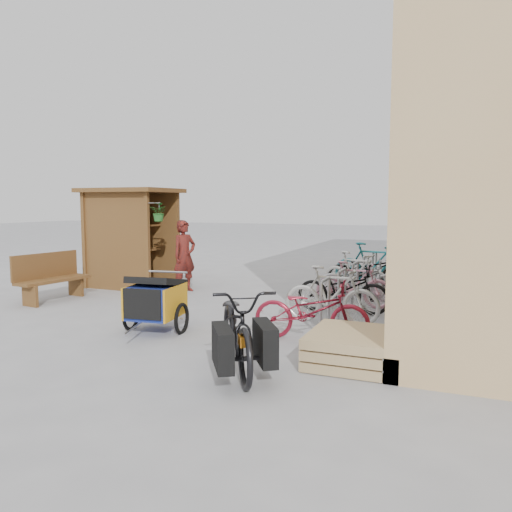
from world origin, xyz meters
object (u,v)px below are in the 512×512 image
at_px(bike_1, 331,295).
at_px(bench, 51,276).
at_px(bike_2, 343,289).
at_px(bike_6, 367,271).
at_px(bike_0, 311,311).
at_px(child_trailer, 156,299).
at_px(bike_7, 372,266).
at_px(bike_4, 358,280).
at_px(bike_3, 354,284).
at_px(kiosk, 128,224).
at_px(cargo_bike, 238,328).
at_px(pallet_stack, 350,347).
at_px(person_kiosk, 185,256).
at_px(shopping_carts, 411,255).
at_px(bike_5, 355,274).

bearing_deg(bike_1, bench, 92.69).
xyz_separation_m(bike_2, bike_6, (0.03, 2.44, 0.03)).
relative_size(bench, bike_0, 0.95).
distance_m(child_trailer, bike_7, 5.88).
bearing_deg(bike_1, child_trailer, 122.62).
xyz_separation_m(bike_1, bike_4, (0.02, 2.24, -0.05)).
bearing_deg(bike_4, bike_6, -12.54).
bearing_deg(bike_3, child_trailer, 138.83).
height_order(kiosk, bike_7, kiosk).
xyz_separation_m(kiosk, bike_0, (5.51, -3.03, -1.10)).
distance_m(child_trailer, bike_0, 2.48).
height_order(cargo_bike, bike_4, cargo_bike).
xyz_separation_m(kiosk, child_trailer, (3.07, -3.45, -1.03)).
bearing_deg(pallet_stack, bike_3, 100.72).
height_order(bike_3, bike_6, bike_6).
bearing_deg(pallet_stack, person_kiosk, 140.92).
bearing_deg(shopping_carts, bike_3, -98.17).
height_order(bench, cargo_bike, cargo_bike).
xyz_separation_m(pallet_stack, bike_4, (-0.72, 4.22, 0.23)).
bearing_deg(person_kiosk, bike_7, -41.15).
relative_size(pallet_stack, person_kiosk, 0.72).
xyz_separation_m(bike_0, bike_3, (0.10, 2.63, 0.00)).
xyz_separation_m(bike_4, bike_7, (0.04, 1.52, 0.12)).
relative_size(bike_4, bike_5, 1.03).
distance_m(pallet_stack, bike_2, 3.02).
bearing_deg(bike_0, bike_2, -6.93).
relative_size(bike_0, bike_1, 1.05).
relative_size(pallet_stack, bike_5, 0.73).
bearing_deg(cargo_bike, bike_6, 52.13).
height_order(bike_3, bike_7, bike_7).
height_order(bench, bike_3, bench).
relative_size(bike_5, bike_6, 0.89).
distance_m(bike_2, bike_6, 2.44).
xyz_separation_m(person_kiosk, bike_4, (3.93, 0.44, -0.39)).
xyz_separation_m(bench, bike_0, (5.92, -0.89, -0.06)).
distance_m(bike_5, bike_7, 1.02).
height_order(shopping_carts, child_trailer, shopping_carts).
distance_m(kiosk, person_kiosk, 1.78).
xyz_separation_m(kiosk, person_kiosk, (1.62, -0.09, -0.72)).
bearing_deg(bike_6, bike_2, 174.51).
distance_m(person_kiosk, bike_7, 4.43).
bearing_deg(bike_5, pallet_stack, -149.70).
distance_m(shopping_carts, bike_0, 7.26).
bearing_deg(bike_6, bench, 116.51).
xyz_separation_m(bench, bike_2, (5.93, 1.18, -0.06)).
bearing_deg(person_kiosk, child_trailer, -134.02).
bearing_deg(bike_0, kiosk, 54.56).
xyz_separation_m(child_trailer, cargo_bike, (1.99, -1.21, 0.00)).
distance_m(bike_1, bike_5, 2.76).
relative_size(bike_1, bike_7, 0.89).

